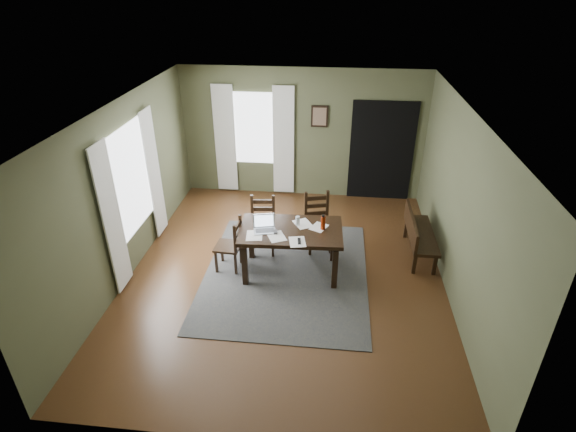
# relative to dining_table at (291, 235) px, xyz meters

# --- Properties ---
(ground) EXTENTS (5.00, 6.00, 0.01)m
(ground) POSITION_rel_dining_table_xyz_m (-0.07, -0.05, -0.71)
(ground) COLOR #492C16
(room_shell) EXTENTS (5.02, 6.02, 2.71)m
(room_shell) POSITION_rel_dining_table_xyz_m (-0.07, -0.05, 1.09)
(room_shell) COLOR #4D5235
(room_shell) RESTS_ON ground
(rug) EXTENTS (2.60, 3.20, 0.01)m
(rug) POSITION_rel_dining_table_xyz_m (-0.07, -0.05, -0.70)
(rug) COLOR #3B3B3B
(rug) RESTS_ON ground
(dining_table) EXTENTS (1.63, 1.02, 0.80)m
(dining_table) POSITION_rel_dining_table_xyz_m (0.00, 0.00, 0.00)
(dining_table) COLOR black
(dining_table) RESTS_ON rug
(chair_end) EXTENTS (0.42, 0.42, 0.91)m
(chair_end) POSITION_rel_dining_table_xyz_m (-0.97, -0.00, -0.26)
(chair_end) COLOR black
(chair_end) RESTS_ON rug
(chair_back_left) EXTENTS (0.47, 0.48, 0.99)m
(chair_back_left) POSITION_rel_dining_table_xyz_m (-0.55, 0.61, -0.22)
(chair_back_left) COLOR black
(chair_back_left) RESTS_ON rug
(chair_back_right) EXTENTS (0.55, 0.55, 1.02)m
(chair_back_right) POSITION_rel_dining_table_xyz_m (0.39, 0.79, -0.21)
(chair_back_right) COLOR black
(chair_back_right) RESTS_ON rug
(bench) EXTENTS (0.42, 1.32, 0.74)m
(bench) POSITION_rel_dining_table_xyz_m (2.08, 0.75, -0.26)
(bench) COLOR black
(bench) RESTS_ON ground
(laptop) EXTENTS (0.39, 0.33, 0.23)m
(laptop) POSITION_rel_dining_table_xyz_m (-0.41, -0.05, 0.16)
(laptop) COLOR #B7B7BC
(laptop) RESTS_ON dining_table
(computer_mouse) EXTENTS (0.07, 0.11, 0.03)m
(computer_mouse) POSITION_rel_dining_table_xyz_m (-0.22, -0.14, 0.12)
(computer_mouse) COLOR #3F3F42
(computer_mouse) RESTS_ON dining_table
(tv_remote) EXTENTS (0.07, 0.17, 0.02)m
(tv_remote) POSITION_rel_dining_table_xyz_m (0.16, -0.35, 0.11)
(tv_remote) COLOR black
(tv_remote) RESTS_ON dining_table
(drinking_glass) EXTENTS (0.07, 0.07, 0.15)m
(drinking_glass) POSITION_rel_dining_table_xyz_m (0.09, 0.14, 0.17)
(drinking_glass) COLOR silver
(drinking_glass) RESTS_ON dining_table
(water_bottle) EXTENTS (0.08, 0.08, 0.25)m
(water_bottle) POSITION_rel_dining_table_xyz_m (0.49, 0.06, 0.21)
(water_bottle) COLOR #A72E0C
(water_bottle) RESTS_ON dining_table
(paper_a) EXTENTS (0.27, 0.34, 0.00)m
(paper_a) POSITION_rel_dining_table_xyz_m (-0.53, -0.25, 0.10)
(paper_a) COLOR white
(paper_a) RESTS_ON dining_table
(paper_b) EXTENTS (0.29, 0.34, 0.00)m
(paper_b) POSITION_rel_dining_table_xyz_m (0.13, -0.36, 0.10)
(paper_b) COLOR white
(paper_b) RESTS_ON dining_table
(paper_c) EXTENTS (0.37, 0.39, 0.00)m
(paper_c) POSITION_rel_dining_table_xyz_m (0.17, 0.19, 0.10)
(paper_c) COLOR white
(paper_c) RESTS_ON dining_table
(paper_d) EXTENTS (0.32, 0.35, 0.00)m
(paper_d) POSITION_rel_dining_table_xyz_m (0.43, 0.11, 0.10)
(paper_d) COLOR white
(paper_d) RESTS_ON dining_table
(paper_e) EXTENTS (0.35, 0.39, 0.00)m
(paper_e) POSITION_rel_dining_table_xyz_m (-0.20, -0.25, 0.10)
(paper_e) COLOR white
(paper_e) RESTS_ON dining_table
(window_left) EXTENTS (0.01, 1.30, 1.70)m
(window_left) POSITION_rel_dining_table_xyz_m (-2.54, 0.15, 0.74)
(window_left) COLOR white
(window_left) RESTS_ON ground
(window_back) EXTENTS (1.00, 0.01, 1.50)m
(window_back) POSITION_rel_dining_table_xyz_m (-1.07, 2.92, 0.74)
(window_back) COLOR white
(window_back) RESTS_ON ground
(curtain_left_near) EXTENTS (0.03, 0.48, 2.30)m
(curtain_left_near) POSITION_rel_dining_table_xyz_m (-2.51, -0.67, 0.49)
(curtain_left_near) COLOR silver
(curtain_left_near) RESTS_ON ground
(curtain_left_far) EXTENTS (0.03, 0.48, 2.30)m
(curtain_left_far) POSITION_rel_dining_table_xyz_m (-2.51, 0.97, 0.49)
(curtain_left_far) COLOR silver
(curtain_left_far) RESTS_ON ground
(curtain_back_left) EXTENTS (0.44, 0.03, 2.30)m
(curtain_back_left) POSITION_rel_dining_table_xyz_m (-1.69, 2.89, 0.49)
(curtain_back_left) COLOR silver
(curtain_back_left) RESTS_ON ground
(curtain_back_right) EXTENTS (0.44, 0.03, 2.30)m
(curtain_back_right) POSITION_rel_dining_table_xyz_m (-0.45, 2.89, 0.49)
(curtain_back_right) COLOR silver
(curtain_back_right) RESTS_ON ground
(framed_picture) EXTENTS (0.34, 0.03, 0.44)m
(framed_picture) POSITION_rel_dining_table_xyz_m (0.28, 2.92, 1.04)
(framed_picture) COLOR black
(framed_picture) RESTS_ON ground
(doorway_back) EXTENTS (1.30, 0.03, 2.10)m
(doorway_back) POSITION_rel_dining_table_xyz_m (1.58, 2.92, 0.34)
(doorway_back) COLOR black
(doorway_back) RESTS_ON ground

